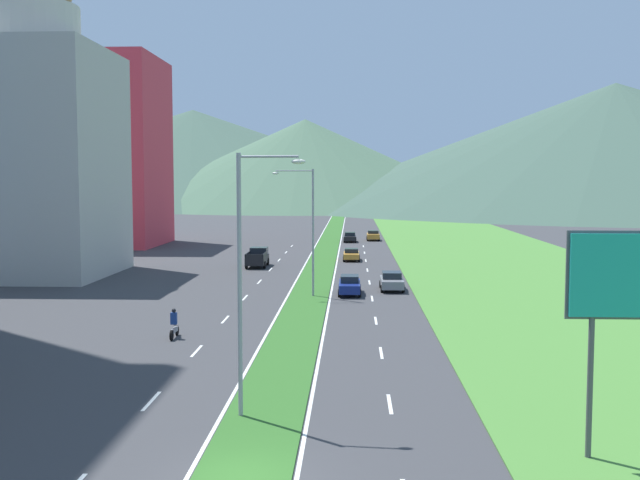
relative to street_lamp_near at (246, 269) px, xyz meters
name	(u,v)px	position (x,y,z in m)	size (l,w,h in m)	color
ground_plane	(242,478)	(0.70, -6.12, -5.95)	(600.00, 600.00, 0.00)	#38383A
grass_median	(321,264)	(0.70, 53.88, -5.92)	(3.20, 240.00, 0.06)	#2D6023
grass_verge_right	(507,265)	(21.30, 53.88, -5.92)	(24.00, 240.00, 0.06)	#477F33
lane_dash_left_3	(151,401)	(-4.40, 1.95, -5.95)	(0.16, 2.80, 0.01)	silver
lane_dash_left_4	(197,351)	(-4.40, 11.30, -5.95)	(0.16, 2.80, 0.01)	silver
lane_dash_left_5	(225,319)	(-4.40, 20.66, -5.95)	(0.16, 2.80, 0.01)	silver
lane_dash_left_6	(245,298)	(-4.40, 30.01, -5.95)	(0.16, 2.80, 0.01)	silver
lane_dash_left_7	(259,282)	(-4.40, 39.37, -5.95)	(0.16, 2.80, 0.01)	silver
lane_dash_left_8	(270,270)	(-4.40, 48.72, -5.95)	(0.16, 2.80, 0.01)	silver
lane_dash_left_9	(279,260)	(-4.40, 58.08, -5.95)	(0.16, 2.80, 0.01)	silver
lane_dash_left_10	(286,252)	(-4.40, 67.43, -5.95)	(0.16, 2.80, 0.01)	silver
lane_dash_left_11	(292,246)	(-4.40, 76.79, -5.95)	(0.16, 2.80, 0.01)	silver
lane_dash_right_3	(390,404)	(5.80, 1.95, -5.95)	(0.16, 2.80, 0.01)	silver
lane_dash_right_4	(381,353)	(5.80, 11.30, -5.95)	(0.16, 2.80, 0.01)	silver
lane_dash_right_5	(376,321)	(5.80, 20.66, -5.95)	(0.16, 2.80, 0.01)	silver
lane_dash_right_6	(372,299)	(5.80, 30.01, -5.95)	(0.16, 2.80, 0.01)	silver
lane_dash_right_7	(369,282)	(5.80, 39.37, -5.95)	(0.16, 2.80, 0.01)	silver
lane_dash_right_8	(367,270)	(5.80, 48.72, -5.95)	(0.16, 2.80, 0.01)	silver
lane_dash_right_9	(366,260)	(5.80, 58.08, -5.95)	(0.16, 2.80, 0.01)	silver
lane_dash_right_10	(364,253)	(5.80, 67.43, -5.95)	(0.16, 2.80, 0.01)	silver
lane_dash_right_11	(363,246)	(5.80, 76.79, -5.95)	(0.16, 2.80, 0.01)	silver
edge_line_median_left	(305,264)	(-1.05, 53.88, -5.95)	(0.16, 240.00, 0.01)	silver
edge_line_median_right	(336,264)	(2.45, 53.88, -5.95)	(0.16, 240.00, 0.01)	silver
domed_building	(27,127)	(-27.61, 43.26, 8.59)	(15.84, 15.84, 34.24)	#B7B2A8
midrise_colored	(103,152)	(-31.70, 77.44, 7.46)	(16.55, 16.55, 26.82)	#D83847
hill_far_left	(193,156)	(-62.44, 283.12, 13.25)	(226.81, 226.81, 38.41)	#3D5647
hill_far_center	(305,163)	(-12.12, 231.11, 9.17)	(133.51, 133.51, 30.24)	#47664C
hill_far_right	(614,146)	(91.22, 225.01, 14.71)	(222.79, 222.79, 41.32)	#3D5647
street_lamp_near	(246,269)	(0.00, 0.00, 0.00)	(2.73, 0.45, 10.51)	#99999E
street_lamp_mid	(309,224)	(0.68, 30.93, -0.03)	(3.35, 0.40, 10.32)	#99999E
car_0	(351,254)	(4.11, 57.98, -5.23)	(1.95, 4.27, 1.41)	#C6842D
car_1	(373,235)	(7.46, 86.97, -5.17)	(2.03, 4.00, 1.54)	#C6842D
car_2	(350,285)	(3.99, 32.17, -5.16)	(1.87, 4.71, 1.56)	navy
car_3	(350,237)	(3.87, 83.97, -5.20)	(1.94, 4.27, 1.48)	black
car_4	(392,281)	(7.59, 34.74, -5.17)	(2.00, 4.58, 1.55)	slate
pickup_truck_0	(258,258)	(-6.10, 51.50, -4.97)	(2.18, 5.40, 2.00)	black
motorcycle_rider	(174,326)	(-6.45, 14.64, -5.21)	(0.36, 2.00, 1.80)	black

